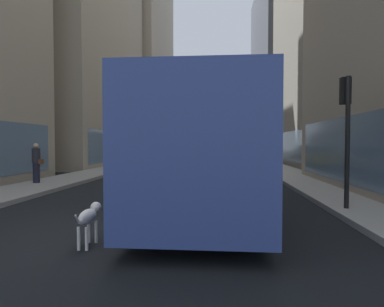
% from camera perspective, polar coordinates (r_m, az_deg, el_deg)
% --- Properties ---
extents(ground_plane, '(120.00, 120.00, 0.00)m').
position_cam_1_polar(ground_plane, '(41.32, 2.55, -0.72)').
color(ground_plane, black).
extents(sidewalk_left, '(2.40, 110.00, 0.15)m').
position_cam_1_polar(sidewalk_left, '(41.92, -5.25, -0.58)').
color(sidewalk_left, gray).
rests_on(sidewalk_left, ground).
extents(sidewalk_right, '(2.40, 110.00, 0.15)m').
position_cam_1_polar(sidewalk_right, '(41.49, 10.44, -0.63)').
color(sidewalk_right, '#ADA89E').
rests_on(sidewalk_right, ground).
extents(building_left_far, '(11.72, 17.62, 29.28)m').
position_cam_1_polar(building_left_far, '(48.39, -12.15, 17.13)').
color(building_left_far, '#A0937F').
rests_on(building_left_far, ground).
extents(building_right_mid, '(9.06, 15.47, 21.92)m').
position_cam_1_polar(building_right_mid, '(29.89, 26.27, 19.41)').
color(building_right_mid, gray).
rests_on(building_right_mid, ground).
extents(building_right_far, '(9.37, 19.07, 24.99)m').
position_cam_1_polar(building_right_far, '(48.55, 17.46, 14.42)').
color(building_right_far, '#4C515B').
rests_on(building_right_far, ground).
extents(transit_bus, '(2.78, 11.53, 3.05)m').
position_cam_1_polar(transit_bus, '(10.18, 2.59, 1.56)').
color(transit_bus, '#33478C').
rests_on(transit_bus, ground).
extents(car_silver_sedan, '(1.75, 3.93, 1.62)m').
position_cam_1_polar(car_silver_sedan, '(38.72, 6.55, 0.32)').
color(car_silver_sedan, '#B7BABF').
rests_on(car_silver_sedan, ground).
extents(car_yellow_taxi, '(1.85, 4.08, 1.62)m').
position_cam_1_polar(car_yellow_taxi, '(25.48, 7.49, -0.45)').
color(car_yellow_taxi, yellow).
rests_on(car_yellow_taxi, ground).
extents(car_grey_wagon, '(1.92, 4.12, 1.62)m').
position_cam_1_polar(car_grey_wagon, '(44.47, -0.90, 0.53)').
color(car_grey_wagon, slate).
rests_on(car_grey_wagon, ground).
extents(car_white_van, '(1.73, 4.47, 1.62)m').
position_cam_1_polar(car_white_van, '(19.46, 3.62, -1.13)').
color(car_white_van, silver).
rests_on(car_white_van, ground).
extents(car_red_coupe, '(1.89, 4.17, 1.62)m').
position_cam_1_polar(car_red_coupe, '(32.56, 6.89, 0.04)').
color(car_red_coupe, red).
rests_on(car_red_coupe, ground).
extents(box_truck, '(2.30, 7.50, 3.05)m').
position_cam_1_polar(box_truck, '(36.27, 0.35, 1.57)').
color(box_truck, silver).
rests_on(box_truck, ground).
extents(dalmatian_dog, '(0.22, 0.96, 0.72)m').
position_cam_1_polar(dalmatian_dog, '(6.02, -18.16, -10.84)').
color(dalmatian_dog, white).
rests_on(dalmatian_dog, ground).
extents(pedestrian_with_handbag, '(0.45, 0.34, 1.69)m').
position_cam_1_polar(pedestrian_with_handbag, '(14.92, -26.38, -1.48)').
color(pedestrian_with_handbag, '#1E1E2D').
rests_on(pedestrian_with_handbag, sidewalk_left).
extents(traffic_light_near, '(0.24, 0.41, 3.40)m').
position_cam_1_polar(traffic_light_near, '(9.11, 26.21, 5.49)').
color(traffic_light_near, black).
rests_on(traffic_light_near, sidewalk_right).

